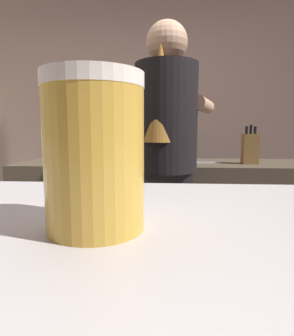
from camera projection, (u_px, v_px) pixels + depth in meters
The scene contains 11 objects.
wall_back at pixel (138, 113), 3.38m from camera, with size 5.20×0.10×2.70m, color gray.
prep_counter at pixel (167, 224), 2.08m from camera, with size 2.10×0.60×0.91m, color #4E4334.
back_shelf at pixel (153, 183), 3.19m from camera, with size 0.76×0.36×1.11m, color #31363A.
bartender at pixel (165, 157), 1.56m from camera, with size 0.50×0.55×1.71m.
knife_block at pixel (250, 148), 1.90m from camera, with size 0.10×0.08×0.26m.
mixing_bowl at pixel (95, 158), 2.03m from camera, with size 0.18×0.18×0.05m, color #476A8B.
chefs_knife at pixel (206, 163), 1.96m from camera, with size 0.24×0.03×0.01m, color silver.
pint_glass_far at pixel (95, 153), 0.23m from camera, with size 0.08×0.08×0.13m.
bottle_vinegar at pixel (136, 125), 3.08m from camera, with size 0.07×0.07×0.23m.
bottle_olive_oil at pixel (170, 124), 3.13m from camera, with size 0.07×0.07×0.24m.
bottle_soy at pixel (148, 124), 3.20m from camera, with size 0.08×0.08×0.25m.
Camera 1 is at (0.34, -1.22, 1.13)m, focal length 30.29 mm.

